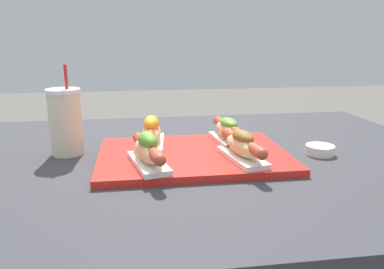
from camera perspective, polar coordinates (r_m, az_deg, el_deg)
The scene contains 7 objects.
serving_tray at distance 0.93m, azimuth 0.18°, elevation -3.22°, with size 0.46×0.33×0.02m.
hot_dog_0 at distance 0.83m, azimuth -6.72°, elevation -2.43°, with size 0.10×0.20×0.08m.
hot_dog_1 at distance 0.87m, azimuth 7.72°, elevation -1.73°, with size 0.09×0.20×0.07m.
hot_dog_2 at distance 0.98m, azimuth -6.18°, elevation 0.33°, with size 0.08×0.21×0.08m.
hot_dog_3 at distance 1.01m, azimuth 5.59°, elevation 0.59°, with size 0.08×0.21×0.07m.
sauce_bowl at distance 1.02m, azimuth 18.92°, elevation -2.15°, with size 0.07×0.07×0.02m.
drink_cup at distance 1.01m, azimuth -18.70°, elevation 1.86°, with size 0.09×0.09×0.23m.
Camera 1 is at (-0.16, -0.90, 0.99)m, focal length 35.00 mm.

